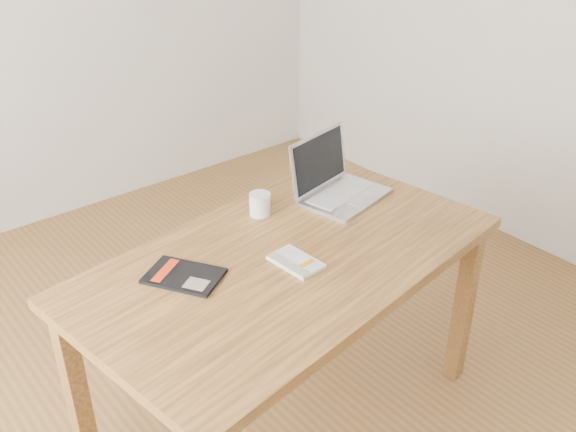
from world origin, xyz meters
TOP-DOWN VIEW (x-y plane):
  - room at (-0.07, 0.00)m, footprint 4.04×4.04m
  - desk at (0.15, -0.12)m, footprint 1.50×0.99m
  - white_guidebook at (0.13, -0.18)m, footprint 0.12×0.18m
  - black_guidebook at (-0.19, -0.02)m, footprint 0.25×0.28m
  - laptop at (0.56, 0.09)m, footprint 0.37×0.32m
  - coffee_mug at (0.24, 0.15)m, footprint 0.11×0.08m

SIDE VIEW (x-z plane):
  - desk at x=0.15m, z-range 0.29..1.04m
  - black_guidebook at x=-0.19m, z-range 0.75..0.76m
  - white_guidebook at x=0.13m, z-range 0.75..0.76m
  - coffee_mug at x=0.24m, z-range 0.75..0.84m
  - laptop at x=0.56m, z-range 0.68..0.92m
  - room at x=-0.07m, z-range 0.01..2.71m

